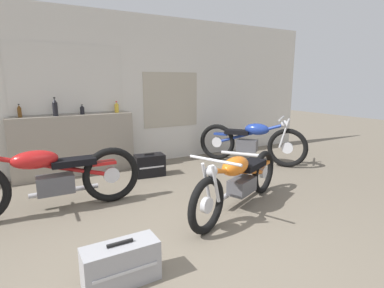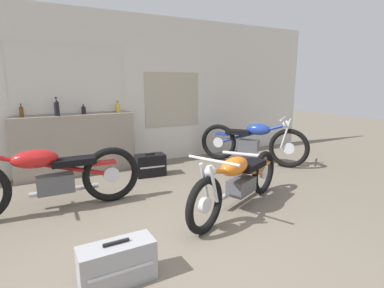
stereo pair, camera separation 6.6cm
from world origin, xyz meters
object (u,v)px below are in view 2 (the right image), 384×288
at_px(bottle_leftmost, 21,111).
at_px(bottle_right_center, 118,107).
at_px(motorcycle_blue, 252,142).
at_px(hard_case_silver, 117,263).
at_px(hard_case_black, 150,165).
at_px(bottle_left_center, 57,108).
at_px(bottle_center, 84,110).
at_px(motorcycle_orange, 239,180).
at_px(motorcycle_red, 48,177).

bearing_deg(bottle_leftmost, bottle_right_center, -0.21).
bearing_deg(motorcycle_blue, bottle_leftmost, 165.79).
bearing_deg(motorcycle_blue, hard_case_silver, -145.23).
bearing_deg(hard_case_black, hard_case_silver, -116.45).
bearing_deg(bottle_left_center, motorcycle_blue, -14.82).
xyz_separation_m(bottle_center, bottle_right_center, (0.60, 0.01, 0.02)).
relative_size(motorcycle_blue, motorcycle_orange, 0.90).
height_order(motorcycle_red, motorcycle_blue, motorcycle_red).
height_order(motorcycle_blue, hard_case_silver, motorcycle_blue).
distance_m(bottle_leftmost, hard_case_black, 2.19).
height_order(bottle_left_center, motorcycle_red, bottle_left_center).
bearing_deg(bottle_right_center, hard_case_silver, -106.06).
height_order(bottle_center, hard_case_black, bottle_center).
bearing_deg(motorcycle_blue, motorcycle_red, -171.53).
bearing_deg(motorcycle_blue, motorcycle_orange, -134.10).
relative_size(motorcycle_orange, hard_case_black, 3.73).
xyz_separation_m(motorcycle_blue, hard_case_silver, (-3.27, -2.27, -0.27)).
xyz_separation_m(motorcycle_blue, hard_case_black, (-2.02, 0.23, -0.26)).
xyz_separation_m(bottle_center, motorcycle_red, (-0.70, -1.50, -0.67)).
xyz_separation_m(motorcycle_red, hard_case_silver, (0.37, -1.73, -0.28)).
xyz_separation_m(bottle_left_center, motorcycle_blue, (3.35, -0.89, -0.73)).
height_order(bottle_left_center, hard_case_black, bottle_left_center).
xyz_separation_m(bottle_right_center, motorcycle_red, (-1.30, -1.51, -0.68)).
height_order(bottle_center, bottle_right_center, bottle_right_center).
relative_size(motorcycle_blue, hard_case_black, 3.37).
distance_m(motorcycle_red, hard_case_black, 1.81).
distance_m(hard_case_black, hard_case_silver, 2.79).
relative_size(bottle_center, motorcycle_red, 0.07).
bearing_deg(motorcycle_red, motorcycle_blue, 8.47).
distance_m(bottle_right_center, hard_case_black, 1.24).
xyz_separation_m(bottle_center, hard_case_black, (0.91, -0.72, -0.93)).
height_order(motorcycle_orange, hard_case_silver, motorcycle_orange).
xyz_separation_m(hard_case_black, hard_case_silver, (-1.24, -2.50, -0.02)).
distance_m(bottle_right_center, hard_case_silver, 3.50).
height_order(motorcycle_orange, hard_case_black, motorcycle_orange).
bearing_deg(motorcycle_orange, bottle_left_center, 125.60).
distance_m(bottle_left_center, motorcycle_red, 1.63).
bearing_deg(motorcycle_red, bottle_left_center, 79.03).
relative_size(bottle_center, bottle_right_center, 0.83).
height_order(bottle_left_center, motorcycle_orange, bottle_left_center).
xyz_separation_m(motorcycle_red, motorcycle_orange, (2.07, -1.07, -0.05)).
relative_size(bottle_left_center, bottle_right_center, 1.51).
relative_size(motorcycle_orange, hard_case_silver, 3.23).
bearing_deg(bottle_leftmost, bottle_left_center, -10.05).
height_order(hard_case_black, hard_case_silver, hard_case_black).
bearing_deg(motorcycle_orange, hard_case_black, 103.89).
height_order(bottle_leftmost, bottle_right_center, bottle_leftmost).
bearing_deg(bottle_left_center, hard_case_black, -26.08).
bearing_deg(bottle_leftmost, motorcycle_blue, -14.21).
relative_size(bottle_left_center, bottle_center, 1.83).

